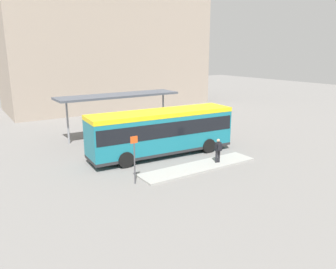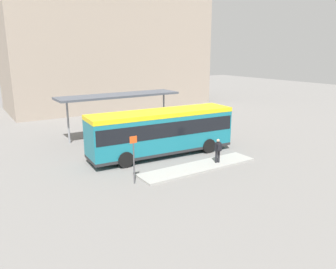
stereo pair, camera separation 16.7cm
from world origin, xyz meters
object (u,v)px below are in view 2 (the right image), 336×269
(city_bus, at_px, (162,130))
(bicycle_yellow, at_px, (210,125))
(pedestrian_waiting, at_px, (218,149))
(bicycle_green, at_px, (204,124))
(bicycle_blue, at_px, (199,122))
(platform_sign, at_px, (134,158))

(city_bus, relative_size, bicycle_yellow, 6.15)
(pedestrian_waiting, height_order, bicycle_green, pedestrian_waiting)
(city_bus, distance_m, bicycle_blue, 10.22)
(bicycle_green, height_order, bicycle_blue, bicycle_blue)
(platform_sign, bearing_deg, pedestrian_waiting, -0.92)
(bicycle_blue, bearing_deg, platform_sign, -54.36)
(city_bus, height_order, bicycle_yellow, city_bus)
(bicycle_blue, height_order, platform_sign, platform_sign)
(pedestrian_waiting, bearing_deg, bicycle_green, -19.40)
(city_bus, relative_size, bicycle_green, 6.19)
(bicycle_yellow, distance_m, bicycle_green, 0.77)
(city_bus, xyz_separation_m, bicycle_yellow, (8.34, 4.50, -1.52))
(city_bus, xyz_separation_m, pedestrian_waiting, (2.05, -3.75, -0.85))
(pedestrian_waiting, relative_size, bicycle_yellow, 0.93)
(bicycle_yellow, xyz_separation_m, bicycle_green, (-0.18, 0.75, -0.00))
(city_bus, bearing_deg, platform_sign, -134.72)
(city_bus, distance_m, pedestrian_waiting, 4.36)
(bicycle_yellow, relative_size, bicycle_blue, 0.97)
(bicycle_yellow, xyz_separation_m, bicycle_blue, (-0.21, 1.50, 0.01))
(bicycle_green, distance_m, bicycle_blue, 0.75)
(bicycle_green, xyz_separation_m, bicycle_blue, (-0.03, 0.75, 0.01))
(city_bus, xyz_separation_m, bicycle_green, (8.16, 5.26, -1.52))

